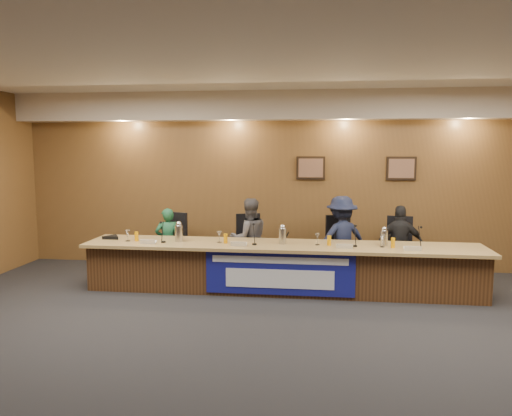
# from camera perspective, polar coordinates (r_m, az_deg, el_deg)

# --- Properties ---
(floor) EXTENTS (10.00, 10.00, 0.00)m
(floor) POSITION_cam_1_polar(r_m,az_deg,el_deg) (5.65, 0.98, -16.24)
(floor) COLOR black
(floor) RESTS_ON ground
(ceiling) EXTENTS (10.00, 8.00, 0.04)m
(ceiling) POSITION_cam_1_polar(r_m,az_deg,el_deg) (5.28, 1.06, 17.59)
(ceiling) COLOR silver
(ceiling) RESTS_ON wall_back
(wall_back) EXTENTS (10.00, 0.04, 3.20)m
(wall_back) POSITION_cam_1_polar(r_m,az_deg,el_deg) (9.20, 3.77, 3.06)
(wall_back) COLOR brown
(wall_back) RESTS_ON floor
(soffit) EXTENTS (10.00, 0.50, 0.50)m
(soffit) POSITION_cam_1_polar(r_m,az_deg,el_deg) (8.96, 3.73, 11.60)
(soffit) COLOR beige
(soffit) RESTS_ON wall_back
(dais_body) EXTENTS (6.00, 0.80, 0.70)m
(dais_body) POSITION_cam_1_polar(r_m,az_deg,el_deg) (7.81, 2.95, -6.93)
(dais_body) COLOR #482B16
(dais_body) RESTS_ON floor
(dais_top) EXTENTS (6.10, 0.95, 0.05)m
(dais_top) POSITION_cam_1_polar(r_m,az_deg,el_deg) (7.68, 2.94, -4.31)
(dais_top) COLOR #9D7F4B
(dais_top) RESTS_ON dais_body
(banner) EXTENTS (2.20, 0.02, 0.65)m
(banner) POSITION_cam_1_polar(r_m,az_deg,el_deg) (7.40, 2.70, -7.48)
(banner) COLOR navy
(banner) RESTS_ON dais_body
(banner_text_upper) EXTENTS (2.00, 0.01, 0.10)m
(banner_text_upper) POSITION_cam_1_polar(r_m,az_deg,el_deg) (7.34, 2.71, -5.99)
(banner_text_upper) COLOR silver
(banner_text_upper) RESTS_ON banner
(banner_text_lower) EXTENTS (1.60, 0.01, 0.28)m
(banner_text_lower) POSITION_cam_1_polar(r_m,az_deg,el_deg) (7.41, 2.69, -8.10)
(banner_text_lower) COLOR silver
(banner_text_lower) RESTS_ON banner
(wall_photo_left) EXTENTS (0.52, 0.04, 0.42)m
(wall_photo_left) POSITION_cam_1_polar(r_m,az_deg,el_deg) (9.14, 6.28, 4.58)
(wall_photo_left) COLOR black
(wall_photo_left) RESTS_ON wall_back
(wall_photo_right) EXTENTS (0.52, 0.04, 0.42)m
(wall_photo_right) POSITION_cam_1_polar(r_m,az_deg,el_deg) (9.25, 16.26, 4.37)
(wall_photo_right) COLOR black
(wall_photo_right) RESTS_ON wall_back
(panelist_a) EXTENTS (0.49, 0.39, 1.19)m
(panelist_a) POSITION_cam_1_polar(r_m,az_deg,el_deg) (8.78, -10.04, -3.85)
(panelist_a) COLOR #1C5A38
(panelist_a) RESTS_ON floor
(panelist_b) EXTENTS (0.82, 0.74, 1.37)m
(panelist_b) POSITION_cam_1_polar(r_m,az_deg,el_deg) (8.45, -0.78, -3.52)
(panelist_b) COLOR #4B494E
(panelist_b) RESTS_ON floor
(panelist_c) EXTENTS (1.06, 0.85, 1.43)m
(panelist_c) POSITION_cam_1_polar(r_m,az_deg,el_deg) (8.37, 9.72, -3.52)
(panelist_c) COLOR #151B34
(panelist_c) RESTS_ON floor
(panelist_d) EXTENTS (0.78, 0.38, 1.29)m
(panelist_d) POSITION_cam_1_polar(r_m,az_deg,el_deg) (8.48, 16.16, -4.05)
(panelist_d) COLOR black
(panelist_d) RESTS_ON floor
(office_chair_a) EXTENTS (0.62, 0.62, 0.08)m
(office_chair_a) POSITION_cam_1_polar(r_m,az_deg,el_deg) (8.89, -9.84, -4.45)
(office_chair_a) COLOR black
(office_chair_a) RESTS_ON floor
(office_chair_b) EXTENTS (0.60, 0.60, 0.08)m
(office_chair_b) POSITION_cam_1_polar(r_m,az_deg,el_deg) (8.59, -0.68, -4.76)
(office_chair_b) COLOR black
(office_chair_b) RESTS_ON floor
(office_chair_c) EXTENTS (0.57, 0.57, 0.08)m
(office_chair_c) POSITION_cam_1_polar(r_m,az_deg,el_deg) (8.51, 9.66, -4.96)
(office_chair_c) COLOR black
(office_chair_c) RESTS_ON floor
(office_chair_d) EXTENTS (0.54, 0.54, 0.08)m
(office_chair_d) POSITION_cam_1_polar(r_m,az_deg,el_deg) (8.61, 16.03, -5.01)
(office_chair_d) COLOR black
(office_chair_d) RESTS_ON floor
(nameplate_a) EXTENTS (0.24, 0.08, 0.10)m
(nameplate_a) POSITION_cam_1_polar(r_m,az_deg,el_deg) (7.82, -12.29, -3.74)
(nameplate_a) COLOR white
(nameplate_a) RESTS_ON dais_top
(microphone_a) EXTENTS (0.07, 0.07, 0.02)m
(microphone_a) POSITION_cam_1_polar(r_m,az_deg,el_deg) (7.92, -10.54, -3.82)
(microphone_a) COLOR black
(microphone_a) RESTS_ON dais_top
(juice_glass_a) EXTENTS (0.06, 0.06, 0.15)m
(juice_glass_a) POSITION_cam_1_polar(r_m,az_deg,el_deg) (8.11, -13.50, -3.17)
(juice_glass_a) COLOR orange
(juice_glass_a) RESTS_ON dais_top
(water_glass_a) EXTENTS (0.08, 0.08, 0.18)m
(water_glass_a) POSITION_cam_1_polar(r_m,az_deg,el_deg) (8.12, -14.46, -3.07)
(water_glass_a) COLOR silver
(water_glass_a) RESTS_ON dais_top
(nameplate_b) EXTENTS (0.24, 0.08, 0.10)m
(nameplate_b) POSITION_cam_1_polar(r_m,az_deg,el_deg) (7.48, -2.01, -4.06)
(nameplate_b) COLOR white
(nameplate_b) RESTS_ON dais_top
(microphone_b) EXTENTS (0.07, 0.07, 0.02)m
(microphone_b) POSITION_cam_1_polar(r_m,az_deg,el_deg) (7.60, -0.18, -4.15)
(microphone_b) COLOR black
(microphone_b) RESTS_ON dais_top
(juice_glass_b) EXTENTS (0.06, 0.06, 0.15)m
(juice_glass_b) POSITION_cam_1_polar(r_m,az_deg,el_deg) (7.72, -3.50, -3.50)
(juice_glass_b) COLOR orange
(juice_glass_b) RESTS_ON dais_top
(water_glass_b) EXTENTS (0.08, 0.08, 0.18)m
(water_glass_b) POSITION_cam_1_polar(r_m,az_deg,el_deg) (7.77, -4.22, -3.32)
(water_glass_b) COLOR silver
(water_glass_b) RESTS_ON dais_top
(nameplate_c) EXTENTS (0.24, 0.08, 0.10)m
(nameplate_c) POSITION_cam_1_polar(r_m,az_deg,el_deg) (7.42, 10.10, -4.26)
(nameplate_c) COLOR white
(nameplate_c) RESTS_ON dais_top
(microphone_c) EXTENTS (0.07, 0.07, 0.02)m
(microphone_c) POSITION_cam_1_polar(r_m,az_deg,el_deg) (7.61, 11.22, -4.27)
(microphone_c) COLOR black
(microphone_c) RESTS_ON dais_top
(juice_glass_c) EXTENTS (0.06, 0.06, 0.15)m
(juice_glass_c) POSITION_cam_1_polar(r_m,az_deg,el_deg) (7.62, 8.36, -3.70)
(juice_glass_c) COLOR orange
(juice_glass_c) RESTS_ON dais_top
(water_glass_c) EXTENTS (0.08, 0.08, 0.18)m
(water_glass_c) POSITION_cam_1_polar(r_m,az_deg,el_deg) (7.62, 7.02, -3.56)
(water_glass_c) COLOR silver
(water_glass_c) RESTS_ON dais_top
(nameplate_d) EXTENTS (0.24, 0.08, 0.10)m
(nameplate_d) POSITION_cam_1_polar(r_m,az_deg,el_deg) (7.48, 17.50, -4.38)
(nameplate_d) COLOR white
(nameplate_d) RESTS_ON dais_top
(microphone_d) EXTENTS (0.07, 0.07, 0.02)m
(microphone_d) POSITION_cam_1_polar(r_m,az_deg,el_deg) (7.71, 18.12, -4.34)
(microphone_d) COLOR black
(microphone_d) RESTS_ON dais_top
(juice_glass_d) EXTENTS (0.06, 0.06, 0.15)m
(juice_glass_d) POSITION_cam_1_polar(r_m,az_deg,el_deg) (7.63, 15.38, -3.86)
(juice_glass_d) COLOR orange
(juice_glass_d) RESTS_ON dais_top
(water_glass_d) EXTENTS (0.08, 0.08, 0.18)m
(water_glass_d) POSITION_cam_1_polar(r_m,az_deg,el_deg) (7.64, 14.24, -3.70)
(water_glass_d) COLOR silver
(water_glass_d) RESTS_ON dais_top
(carafe_left) EXTENTS (0.13, 0.13, 0.25)m
(carafe_left) POSITION_cam_1_polar(r_m,az_deg,el_deg) (7.93, -8.80, -2.90)
(carafe_left) COLOR silver
(carafe_left) RESTS_ON dais_top
(carafe_mid) EXTENTS (0.12, 0.12, 0.24)m
(carafe_mid) POSITION_cam_1_polar(r_m,az_deg,el_deg) (7.67, 3.06, -3.22)
(carafe_mid) COLOR silver
(carafe_mid) RESTS_ON dais_top
(carafe_right) EXTENTS (0.11, 0.11, 0.23)m
(carafe_right) POSITION_cam_1_polar(r_m,az_deg,el_deg) (7.77, 14.43, -3.34)
(carafe_right) COLOR silver
(carafe_right) RESTS_ON dais_top
(speakerphone) EXTENTS (0.32, 0.32, 0.05)m
(speakerphone) POSITION_cam_1_polar(r_m,az_deg,el_deg) (8.42, -16.12, -3.23)
(speakerphone) COLOR black
(speakerphone) RESTS_ON dais_top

